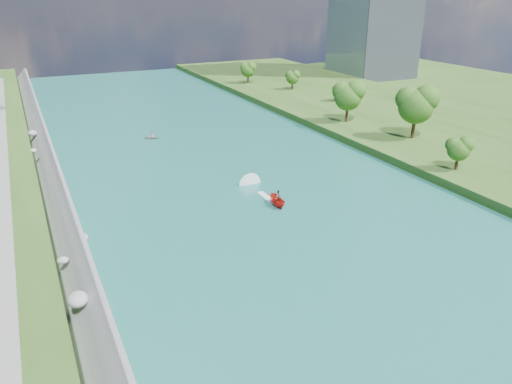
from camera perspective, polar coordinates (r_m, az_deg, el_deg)
ground at (r=60.16m, az=5.57°, el=-5.58°), size 260.00×260.00×0.00m
river_water at (r=76.32m, az=-2.14°, el=0.77°), size 55.00×240.00×0.10m
berm_east at (r=104.99m, az=23.55°, el=5.35°), size 44.00×240.00×1.50m
riprap_bank at (r=69.14m, az=-21.73°, el=-1.69°), size 4.64×236.00×4.32m
trees_east at (r=95.82m, az=19.59°, el=7.83°), size 17.19×136.14×11.76m
motorboat at (r=70.51m, az=1.71°, el=-0.52°), size 3.60×18.70×1.98m
raft at (r=102.36m, az=-11.77°, el=6.18°), size 3.51×3.32×1.51m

